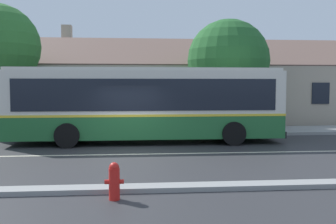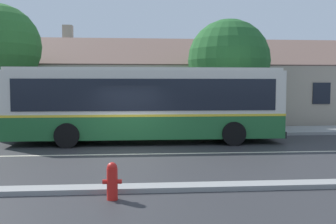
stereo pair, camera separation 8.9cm
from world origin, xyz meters
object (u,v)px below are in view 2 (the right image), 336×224
object	(u,v)px
transit_bus	(146,103)
fire_hydrant	(112,180)
bus_stop_sign	(255,102)
bench_down_street	(53,124)
street_tree_primary	(228,64)

from	to	relation	value
transit_bus	fire_hydrant	bearing A→B (deg)	-96.55
transit_bus	bus_stop_sign	distance (m)	5.95
bench_down_street	street_tree_primary	size ratio (longest dim) A/B	0.26
bench_down_street	street_tree_primary	xyz separation A→B (m)	(9.33, 1.44, 3.13)
bus_stop_sign	fire_hydrant	bearing A→B (deg)	-122.11
transit_bus	street_tree_primary	size ratio (longest dim) A/B	1.90
bench_down_street	bus_stop_sign	size ratio (longest dim) A/B	0.67
bench_down_street	fire_hydrant	bearing A→B (deg)	-71.65
fire_hydrant	bus_stop_sign	distance (m)	12.33
transit_bus	street_tree_primary	world-z (taller)	street_tree_primary
transit_bus	street_tree_primary	bearing A→B (deg)	42.76
transit_bus	bench_down_street	xyz separation A→B (m)	(-4.66, 2.88, -1.18)
fire_hydrant	bus_stop_sign	world-z (taller)	bus_stop_sign
bench_down_street	fire_hydrant	distance (m)	11.78
street_tree_primary	bus_stop_sign	bearing A→B (deg)	-68.05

